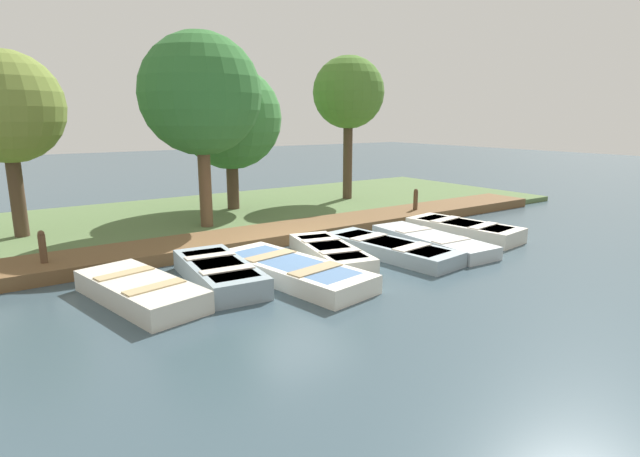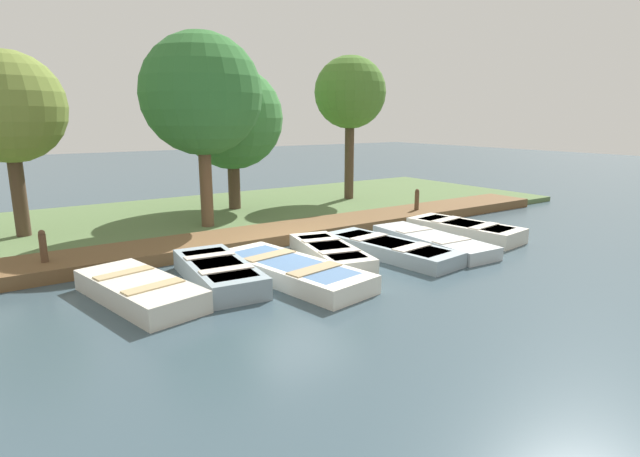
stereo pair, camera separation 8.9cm
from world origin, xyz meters
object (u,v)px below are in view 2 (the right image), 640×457
object	(u,v)px
mooring_post_far	(417,204)
park_tree_right	(350,94)
rowboat_5	(432,241)
park_tree_center	(232,119)
rowboat_2	(291,270)
mooring_post_near	(44,253)
rowboat_1	(218,272)
rowboat_0	(139,290)
rowboat_6	(464,230)
park_tree_far_left	(7,108)
rowboat_3	(330,253)
rowboat_4	(390,248)
park_tree_left	(202,95)

from	to	relation	value
mooring_post_far	park_tree_right	size ratio (longest dim) A/B	0.18
rowboat_5	park_tree_center	xyz separation A→B (m)	(-6.86, -2.13, 2.95)
rowboat_2	mooring_post_near	distance (m)	5.02
rowboat_1	rowboat_5	world-z (taller)	rowboat_1
rowboat_0	mooring_post_near	distance (m)	2.82
rowboat_6	park_tree_far_left	distance (m)	11.93
rowboat_5	park_tree_far_left	size ratio (longest dim) A/B	0.73
rowboat_0	park_tree_right	size ratio (longest dim) A/B	0.56
rowboat_3	mooring_post_far	size ratio (longest dim) A/B	3.13
rowboat_0	rowboat_2	bearing A→B (deg)	68.09
rowboat_4	park_tree_center	bearing A→B (deg)	179.03
rowboat_5	park_tree_left	bearing A→B (deg)	-137.28
rowboat_2	rowboat_5	xyz separation A→B (m)	(-0.20, 4.17, -0.02)
rowboat_0	rowboat_6	bearing A→B (deg)	77.76
rowboat_3	mooring_post_near	xyz separation A→B (m)	(-2.36, -5.40, 0.30)
rowboat_3	park_tree_center	distance (m)	7.07
mooring_post_far	park_tree_right	xyz separation A→B (m)	(-3.57, 0.03, 3.50)
rowboat_1	rowboat_3	bearing A→B (deg)	96.25
rowboat_0	park_tree_right	distance (m)	11.75
park_tree_right	rowboat_2	bearing A→B (deg)	-44.49
rowboat_4	park_tree_center	distance (m)	7.49
rowboat_4	mooring_post_far	xyz separation A→B (m)	(-2.81, 3.66, 0.31)
rowboat_3	rowboat_6	world-z (taller)	rowboat_6
rowboat_1	park_tree_left	size ratio (longest dim) A/B	0.54
park_tree_center	park_tree_right	distance (m)	4.55
rowboat_1	park_tree_left	distance (m)	5.77
park_tree_left	park_tree_right	xyz separation A→B (m)	(-1.67, 6.24, 0.25)
rowboat_6	park_tree_far_left	bearing A→B (deg)	-129.96
mooring_post_far	park_tree_far_left	bearing A→B (deg)	-108.11
mooring_post_far	park_tree_left	xyz separation A→B (m)	(-1.91, -6.21, 3.25)
rowboat_4	rowboat_2	bearing A→B (deg)	-92.74
park_tree_far_left	park_tree_center	distance (m)	6.20
rowboat_3	mooring_post_far	world-z (taller)	mooring_post_far
rowboat_1	rowboat_6	distance (m)	6.97
rowboat_6	mooring_post_near	world-z (taller)	mooring_post_near
rowboat_2	rowboat_0	bearing A→B (deg)	-109.79
rowboat_1	rowboat_4	xyz separation A→B (m)	(0.40, 4.07, -0.04)
rowboat_4	park_tree_far_left	xyz separation A→B (m)	(-6.27, -6.91, 3.19)
mooring_post_far	park_tree_center	xyz separation A→B (m)	(-4.04, -4.40, 2.63)
park_tree_far_left	park_tree_right	world-z (taller)	park_tree_right
rowboat_4	park_tree_right	size ratio (longest dim) A/B	0.67
rowboat_5	park_tree_far_left	world-z (taller)	park_tree_far_left
rowboat_0	rowboat_5	size ratio (longest dim) A/B	0.86
park_tree_right	rowboat_5	bearing A→B (deg)	-19.84
rowboat_0	park_tree_left	world-z (taller)	park_tree_left
rowboat_2	rowboat_3	xyz separation A→B (m)	(-0.66, 1.40, -0.00)
rowboat_5	park_tree_far_left	distance (m)	10.89
mooring_post_near	park_tree_right	size ratio (longest dim) A/B	0.18
rowboat_1	park_tree_right	bearing A→B (deg)	133.01
rowboat_5	rowboat_6	size ratio (longest dim) A/B	1.11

